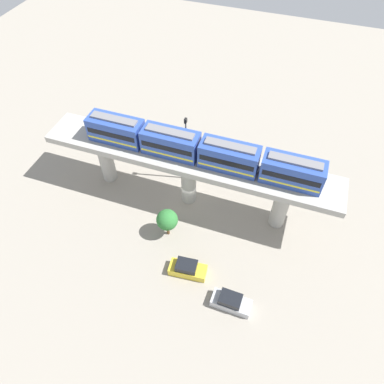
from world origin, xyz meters
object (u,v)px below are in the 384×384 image
at_px(train, 199,149).
at_px(parked_car_silver, 231,302).
at_px(parked_car_yellow, 187,269).
at_px(tree_near_viaduct, 167,220).
at_px(signal_post, 186,148).

distance_m(train, parked_car_silver, 16.86).
relative_size(parked_car_yellow, tree_near_viaduct, 1.06).
xyz_separation_m(parked_car_yellow, parked_car_silver, (-2.12, -5.60, 0.00)).
bearing_deg(signal_post, parked_car_silver, -146.00).
relative_size(parked_car_yellow, parked_car_silver, 1.03).
xyz_separation_m(train, parked_car_yellow, (-10.20, -2.14, -8.52)).
xyz_separation_m(train, tree_near_viaduct, (-6.05, 1.85, -6.46)).
bearing_deg(tree_near_viaduct, parked_car_yellow, -136.10).
height_order(train, parked_car_yellow, train).
height_order(train, parked_car_silver, train).
height_order(parked_car_yellow, parked_car_silver, same).
bearing_deg(train, signal_post, 40.01).
bearing_deg(parked_car_yellow, parked_car_silver, -116.35).
bearing_deg(train, tree_near_viaduct, 162.97).
height_order(parked_car_yellow, tree_near_viaduct, tree_near_viaduct).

